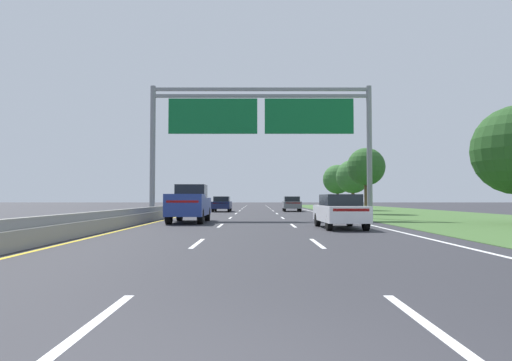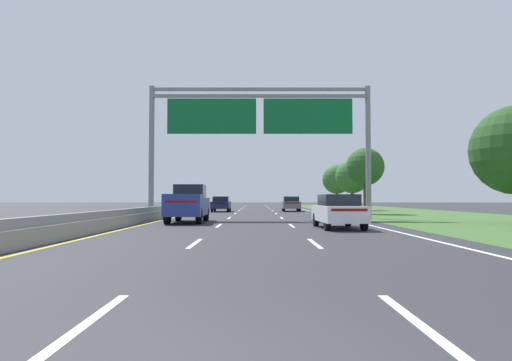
# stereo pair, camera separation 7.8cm
# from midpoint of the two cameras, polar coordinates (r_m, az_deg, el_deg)

# --- Properties ---
(ground_plane) EXTENTS (220.00, 220.00, 0.00)m
(ground_plane) POSITION_cam_midpoint_polar(r_m,az_deg,el_deg) (38.55, -0.18, -4.31)
(ground_plane) COLOR #2B2B30
(lane_striping) EXTENTS (11.96, 106.00, 0.01)m
(lane_striping) POSITION_cam_midpoint_polar(r_m,az_deg,el_deg) (38.09, -0.18, -4.33)
(lane_striping) COLOR white
(lane_striping) RESTS_ON ground
(grass_verge_right) EXTENTS (14.00, 110.00, 0.02)m
(grass_verge_right) POSITION_cam_midpoint_polar(r_m,az_deg,el_deg) (41.00, 19.76, -4.05)
(grass_verge_right) COLOR #3D602D
(grass_verge_right) RESTS_ON ground
(median_barrier_concrete) EXTENTS (0.60, 110.00, 0.85)m
(median_barrier_concrete) POSITION_cam_midpoint_polar(r_m,az_deg,el_deg) (39.10, -9.92, -3.73)
(median_barrier_concrete) COLOR gray
(median_barrier_concrete) RESTS_ON ground
(overhead_sign_gantry) EXTENTS (15.06, 0.42, 9.03)m
(overhead_sign_gantry) POSITION_cam_midpoint_polar(r_m,az_deg,el_deg) (30.87, 0.38, 7.23)
(overhead_sign_gantry) COLOR gray
(overhead_sign_gantry) RESTS_ON ground
(pickup_truck_blue) EXTENTS (2.05, 5.42, 2.20)m
(pickup_truck_blue) POSITION_cam_midpoint_polar(r_m,az_deg,el_deg) (26.47, -8.63, -2.91)
(pickup_truck_blue) COLOR navy
(pickup_truck_blue) RESTS_ON ground
(car_grey_right_lane_sedan) EXTENTS (1.91, 4.43, 1.57)m
(car_grey_right_lane_sedan) POSITION_cam_midpoint_polar(r_m,az_deg,el_deg) (48.17, 4.29, -2.92)
(car_grey_right_lane_sedan) COLOR slate
(car_grey_right_lane_sedan) RESTS_ON ground
(car_white_right_lane_sedan) EXTENTS (1.95, 4.45, 1.57)m
(car_white_right_lane_sedan) POSITION_cam_midpoint_polar(r_m,az_deg,el_deg) (21.36, 10.24, -3.76)
(car_white_right_lane_sedan) COLOR silver
(car_white_right_lane_sedan) RESTS_ON ground
(car_navy_left_lane_sedan) EXTENTS (1.83, 4.41, 1.57)m
(car_navy_left_lane_sedan) POSITION_cam_midpoint_polar(r_m,az_deg,el_deg) (46.93, -4.54, -2.94)
(car_navy_left_lane_sedan) COLOR #161E47
(car_navy_left_lane_sedan) RESTS_ON ground
(roadside_tree_mid) EXTENTS (3.34, 3.34, 5.84)m
(roadside_tree_mid) POSITION_cam_midpoint_polar(r_m,az_deg,el_deg) (41.10, 13.45, 1.66)
(roadside_tree_mid) COLOR #4C3823
(roadside_tree_mid) RESTS_ON ground
(roadside_tree_far) EXTENTS (3.86, 3.86, 5.82)m
(roadside_tree_far) POSITION_cam_midpoint_polar(r_m,az_deg,el_deg) (53.20, 11.87, 0.48)
(roadside_tree_far) COLOR #4C3823
(roadside_tree_far) RESTS_ON ground
(roadside_tree_distant) EXTENTS (4.41, 4.41, 6.46)m
(roadside_tree_distant) POSITION_cam_midpoint_polar(r_m,az_deg,el_deg) (69.64, 10.00, 0.14)
(roadside_tree_distant) COLOR #4C3823
(roadside_tree_distant) RESTS_ON ground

